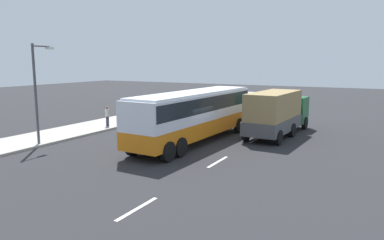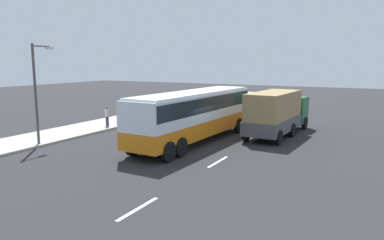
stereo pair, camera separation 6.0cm
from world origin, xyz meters
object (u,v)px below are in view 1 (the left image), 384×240
object	(u,v)px
cargo_truck	(278,112)
street_lamp	(37,86)
coach_bus	(195,111)
pedestrian_near_curb	(107,115)
pedestrian_at_crossing	(120,111)

from	to	relation	value
cargo_truck	street_lamp	distance (m)	16.21
coach_bus	street_lamp	distance (m)	9.96
cargo_truck	street_lamp	world-z (taller)	street_lamp
cargo_truck	pedestrian_near_curb	distance (m)	13.25
cargo_truck	pedestrian_at_crossing	size ratio (longest dim) A/B	5.05
cargo_truck	pedestrian_near_curb	world-z (taller)	cargo_truck
cargo_truck	pedestrian_at_crossing	world-z (taller)	cargo_truck
pedestrian_near_curb	pedestrian_at_crossing	xyz separation A→B (m)	(1.98, 0.32, 0.04)
street_lamp	pedestrian_near_curb	bearing A→B (deg)	3.37
pedestrian_at_crossing	cargo_truck	bearing A→B (deg)	99.20
coach_bus	pedestrian_near_curb	bearing A→B (deg)	84.01
coach_bus	cargo_truck	xyz separation A→B (m)	(4.88, -4.16, -0.38)
coach_bus	cargo_truck	bearing A→B (deg)	-38.03
coach_bus	cargo_truck	distance (m)	6.42
coach_bus	pedestrian_near_curb	size ratio (longest dim) A/B	7.63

